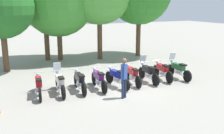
{
  "coord_description": "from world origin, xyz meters",
  "views": [
    {
      "loc": [
        -5.75,
        -11.54,
        4.11
      ],
      "look_at": [
        0.0,
        0.5,
        0.9
      ],
      "focal_mm": 42.28,
      "sensor_mm": 36.0,
      "label": 1
    }
  ],
  "objects": [
    {
      "name": "motorcycle_2",
      "position": [
        -1.91,
        0.12,
        0.5
      ],
      "size": [
        0.62,
        2.19,
        0.99
      ],
      "rotation": [
        0.0,
        0.0,
        1.49
      ],
      "color": "black",
      "rests_on": "ground_plane"
    },
    {
      "name": "motorcycle_6",
      "position": [
        1.91,
        -0.0,
        0.52
      ],
      "size": [
        0.62,
        2.19,
        1.37
      ],
      "rotation": [
        0.0,
        0.0,
        1.49
      ],
      "color": "black",
      "rests_on": "ground_plane"
    },
    {
      "name": "ground_plane",
      "position": [
        0.0,
        0.0,
        0.0
      ],
      "size": [
        80.0,
        80.0,
        0.0
      ],
      "primitive_type": "plane",
      "color": "gray"
    },
    {
      "name": "motorcycle_5",
      "position": [
        0.96,
        0.02,
        0.5
      ],
      "size": [
        0.68,
        2.18,
        0.99
      ],
      "rotation": [
        0.0,
        0.0,
        1.42
      ],
      "color": "black",
      "rests_on": "ground_plane"
    },
    {
      "name": "tree_2",
      "position": [
        -0.9,
        7.57,
        4.34
      ],
      "size": [
        5.18,
        5.18,
        6.94
      ],
      "color": "brown",
      "rests_on": "ground_plane"
    },
    {
      "name": "tree_0",
      "position": [
        -4.81,
        5.66,
        3.97
      ],
      "size": [
        3.9,
        3.9,
        5.94
      ],
      "color": "brown",
      "rests_on": "ground_plane"
    },
    {
      "name": "motorcycle_8",
      "position": [
        3.83,
        -0.16,
        0.52
      ],
      "size": [
        0.62,
        2.19,
        1.37
      ],
      "rotation": [
        0.0,
        0.0,
        1.52
      ],
      "color": "black",
      "rests_on": "ground_plane"
    },
    {
      "name": "motorcycle_7",
      "position": [
        2.87,
        0.03,
        0.5
      ],
      "size": [
        0.68,
        2.18,
        0.99
      ],
      "rotation": [
        0.0,
        0.0,
        1.43
      ],
      "color": "black",
      "rests_on": "ground_plane"
    },
    {
      "name": "motorcycle_4",
      "position": [
        -0.01,
        -0.07,
        0.5
      ],
      "size": [
        0.62,
        2.19,
        0.99
      ],
      "rotation": [
        0.0,
        0.0,
        1.67
      ],
      "color": "black",
      "rests_on": "ground_plane"
    },
    {
      "name": "person_0",
      "position": [
        -0.47,
        -1.71,
        1.09
      ],
      "size": [
        0.4,
        0.32,
        1.82
      ],
      "rotation": [
        0.0,
        0.0,
        1.97
      ],
      "color": "#232D4C",
      "rests_on": "ground_plane"
    },
    {
      "name": "motorcycle_1",
      "position": [
        -2.87,
        0.16,
        0.52
      ],
      "size": [
        0.62,
        2.19,
        1.37
      ],
      "rotation": [
        0.0,
        0.0,
        1.49
      ],
      "color": "black",
      "rests_on": "ground_plane"
    },
    {
      "name": "motorcycle_3",
      "position": [
        -0.96,
        0.02,
        0.5
      ],
      "size": [
        0.62,
        2.19,
        0.99
      ],
      "rotation": [
        0.0,
        0.0,
        1.5
      ],
      "color": "black",
      "rests_on": "ground_plane"
    },
    {
      "name": "motorcycle_0",
      "position": [
        -3.83,
        0.24,
        0.5
      ],
      "size": [
        0.66,
        2.19,
        0.99
      ],
      "rotation": [
        0.0,
        0.0,
        1.45
      ],
      "color": "black",
      "rests_on": "ground_plane"
    }
  ]
}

